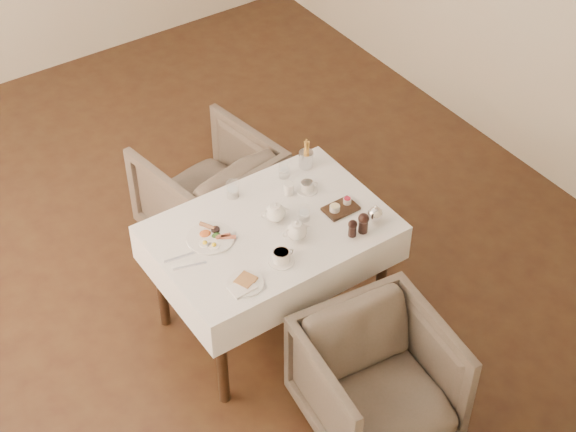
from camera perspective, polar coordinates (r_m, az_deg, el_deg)
The scene contains 20 objects.
table at distance 4.89m, azimuth -1.12°, elevation -1.71°, with size 1.28×0.88×0.75m.
armchair_near at distance 4.66m, azimuth 5.80°, elevation -10.51°, with size 0.71×0.74×0.67m, color brown.
armchair_far at distance 5.69m, azimuth -5.12°, elevation 1.67°, with size 0.74×0.77×0.70m, color brown.
breakfast_plate at distance 4.76m, azimuth -5.03°, elevation -1.36°, with size 0.26×0.26×0.03m.
side_plate at distance 4.49m, azimuth -2.83°, elevation -4.44°, with size 0.19×0.19×0.02m.
teapot_centre at distance 4.81m, azimuth -0.82°, elevation 0.29°, with size 0.15×0.12×0.12m, color white, non-canonical shape.
teapot_front at distance 4.70m, azimuth 0.56°, elevation -0.91°, with size 0.15×0.12×0.12m, color white, non-canonical shape.
creamer at distance 5.00m, azimuth 0.06°, elevation 1.80°, with size 0.06×0.06×0.07m, color white.
teacup_near at distance 4.59m, azimuth -0.43°, elevation -2.67°, with size 0.14×0.14×0.07m.
teacup_far at distance 5.02m, azimuth 1.25°, elevation 1.90°, with size 0.12×0.12×0.06m.
glass_left at distance 4.98m, azimuth -3.59°, elevation 1.74°, with size 0.07×0.07×0.10m, color silver.
glass_mid at distance 4.83m, azimuth 1.06°, elevation 0.20°, with size 0.06×0.06×0.09m, color silver.
glass_right at distance 5.11m, azimuth -0.24°, elevation 2.98°, with size 0.06×0.06×0.09m, color silver.
condiment_board at distance 4.91m, azimuth 3.40°, elevation 0.55°, with size 0.19×0.13×0.05m.
pepper_mill_left at distance 4.74m, azimuth 4.19°, elevation -0.78°, with size 0.05×0.05×0.11m, color black, non-canonical shape.
pepper_mill_right at distance 4.76m, azimuth 4.90°, elevation -0.44°, with size 0.06×0.06×0.13m, color black, non-canonical shape.
silver_pot at distance 4.83m, azimuth 5.66°, elevation 0.18°, with size 0.10×0.08×0.11m, color white, non-canonical shape.
fries_cup at distance 5.16m, azimuth 1.18°, elevation 3.94°, with size 0.09×0.09×0.18m.
cutlery_fork at distance 4.67m, azimuth -6.86°, elevation -2.61°, with size 0.02×0.20×0.00m, color silver.
cutlery_knife at distance 4.62m, azimuth -6.37°, elevation -3.21°, with size 0.01×0.18×0.00m, color silver.
Camera 1 is at (-2.03, -3.86, 4.01)m, focal length 55.00 mm.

